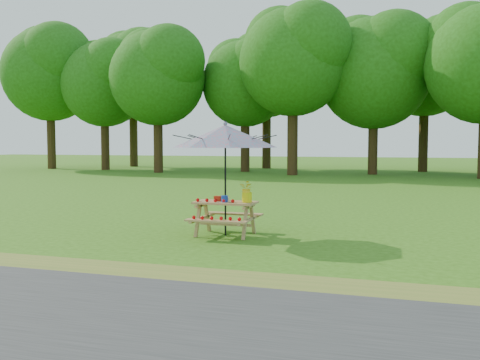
% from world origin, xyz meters
% --- Properties ---
extents(ground, '(120.00, 120.00, 0.00)m').
position_xyz_m(ground, '(0.00, 0.00, 0.00)').
color(ground, '#326112').
rests_on(ground, ground).
extents(treeline, '(60.00, 12.00, 16.00)m').
position_xyz_m(treeline, '(0.00, 22.00, 8.00)').
color(treeline, '#20520E').
rests_on(treeline, ground).
extents(picnic_table, '(1.20, 1.32, 0.67)m').
position_xyz_m(picnic_table, '(-4.36, 0.50, 0.33)').
color(picnic_table, '#A37849').
rests_on(picnic_table, ground).
extents(patio_umbrella, '(2.66, 2.66, 2.25)m').
position_xyz_m(patio_umbrella, '(-4.36, 0.50, 1.95)').
color(patio_umbrella, black).
rests_on(patio_umbrella, ground).
extents(produce_bins, '(0.33, 0.40, 0.13)m').
position_xyz_m(produce_bins, '(-4.42, 0.51, 0.72)').
color(produce_bins, '#AA210D').
rests_on(produce_bins, picnic_table).
extents(tomatoes_row, '(0.77, 0.13, 0.07)m').
position_xyz_m(tomatoes_row, '(-4.51, 0.32, 0.71)').
color(tomatoes_row, '#C90707').
rests_on(tomatoes_row, picnic_table).
extents(flower_bucket, '(0.32, 0.30, 0.42)m').
position_xyz_m(flower_bucket, '(-3.92, 0.50, 0.89)').
color(flower_bucket, yellow).
rests_on(flower_bucket, picnic_table).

